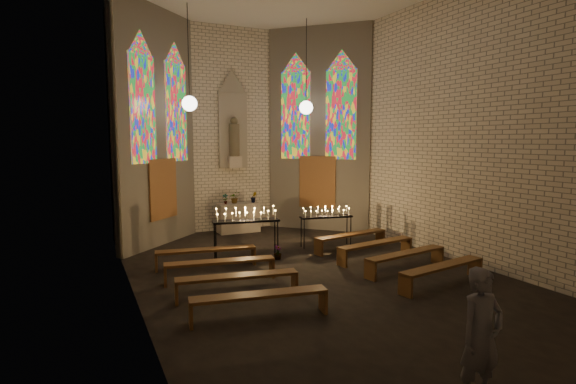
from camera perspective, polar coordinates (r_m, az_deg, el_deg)
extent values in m
plane|color=black|center=(10.76, 3.35, -10.43)|extent=(12.00, 12.00, 0.00)
cube|color=beige|center=(15.82, -7.11, 7.83)|extent=(8.00, 0.02, 7.00)
cube|color=beige|center=(9.08, -19.52, 8.44)|extent=(0.02, 12.00, 7.00)
cube|color=beige|center=(12.70, 19.67, 7.81)|extent=(0.02, 12.00, 7.00)
cube|color=beige|center=(13.95, -16.36, 7.78)|extent=(2.72, 2.72, 7.00)
cube|color=beige|center=(15.78, 3.97, 7.87)|extent=(2.72, 2.72, 7.00)
cube|color=#4C3F8C|center=(13.23, -17.96, 9.98)|extent=(0.78, 0.78, 3.00)
cube|color=#4C3F8C|center=(14.55, -14.01, 9.77)|extent=(0.78, 0.78, 3.00)
cube|color=#4C3F8C|center=(15.88, 0.97, 9.68)|extent=(0.78, 0.78, 3.00)
cube|color=#4C3F8C|center=(15.44, 6.75, 9.72)|extent=(0.78, 0.78, 3.00)
cube|color=brown|center=(13.92, -15.56, 0.39)|extent=(0.95, 0.95, 1.80)
cube|color=brown|center=(15.68, 3.75, 1.29)|extent=(0.95, 0.95, 1.80)
cube|color=gray|center=(15.74, -7.02, 7.84)|extent=(1.00, 0.12, 2.60)
cone|color=gray|center=(15.86, -7.10, 13.80)|extent=(1.00, 1.00, 0.80)
cube|color=#C2B29E|center=(15.62, -6.80, 3.81)|extent=(0.45, 0.30, 0.40)
cylinder|color=brown|center=(15.61, -6.84, 6.56)|extent=(0.36, 0.36, 1.10)
sphere|color=brown|center=(15.62, -6.87, 8.95)|extent=(0.26, 0.26, 0.26)
sphere|color=white|center=(13.51, -12.40, 10.92)|extent=(0.44, 0.44, 0.44)
cylinder|color=black|center=(13.69, -12.55, 16.76)|extent=(0.02, 0.02, 2.80)
sphere|color=white|center=(14.83, 2.32, 10.66)|extent=(0.44, 0.44, 0.44)
cylinder|color=black|center=(15.00, 2.34, 16.01)|extent=(0.02, 0.02, 2.80)
cube|color=#C2B29E|center=(15.52, -6.32, -3.26)|extent=(1.40, 0.60, 1.00)
imported|color=#4C723F|center=(15.26, -7.97, -0.88)|extent=(0.22, 0.18, 0.35)
imported|color=#4C723F|center=(15.44, -6.78, -0.70)|extent=(0.38, 0.34, 0.39)
imported|color=#4C723F|center=(15.56, -4.37, -0.64)|extent=(0.23, 0.19, 0.38)
imported|color=#4C723F|center=(12.01, -1.32, -7.68)|extent=(0.28, 0.28, 0.37)
cube|color=black|center=(11.99, -5.34, -3.69)|extent=(1.81, 0.70, 0.06)
cylinder|color=black|center=(11.82, -9.13, -6.46)|extent=(0.03, 0.03, 0.99)
cylinder|color=black|center=(12.11, -1.30, -6.06)|extent=(0.03, 0.03, 0.99)
cylinder|color=black|center=(12.14, -9.31, -6.11)|extent=(0.03, 0.03, 0.99)
cylinder|color=black|center=(12.42, -1.68, -5.73)|extent=(0.03, 0.03, 0.99)
cube|color=black|center=(13.34, 4.87, -3.15)|extent=(1.60, 0.63, 0.05)
cylinder|color=black|center=(13.06, 2.06, -5.39)|extent=(0.03, 0.03, 0.87)
cylinder|color=black|center=(13.56, 7.97, -4.99)|extent=(0.03, 0.03, 0.87)
cylinder|color=black|center=(13.33, 1.68, -5.13)|extent=(0.03, 0.03, 0.87)
cylinder|color=black|center=(13.82, 7.49, -4.76)|extent=(0.03, 0.03, 0.87)
cube|color=brown|center=(11.41, -10.36, -7.24)|extent=(2.47, 0.74, 0.06)
cube|color=brown|center=(11.42, -16.38, -8.53)|extent=(0.11, 0.35, 0.44)
cube|color=brown|center=(11.63, -4.41, -8.00)|extent=(0.11, 0.35, 0.44)
cube|color=brown|center=(13.13, 8.02, -5.37)|extent=(2.47, 0.74, 0.06)
cube|color=brown|center=(12.42, 3.91, -7.05)|extent=(0.11, 0.35, 0.44)
cube|color=brown|center=(14.00, 11.62, -5.61)|extent=(0.11, 0.35, 0.44)
cube|color=brown|center=(10.29, -8.62, -8.73)|extent=(2.47, 0.74, 0.06)
cube|color=brown|center=(10.28, -15.32, -10.19)|extent=(0.11, 0.35, 0.44)
cube|color=brown|center=(10.56, -2.06, -9.51)|extent=(0.11, 0.35, 0.44)
cube|color=brown|center=(12.17, 11.13, -6.38)|extent=(2.47, 0.74, 0.06)
cube|color=brown|center=(11.42, 6.87, -8.31)|extent=(0.11, 0.35, 0.44)
cube|color=brown|center=(13.08, 14.79, -6.56)|extent=(0.11, 0.35, 0.44)
cube|color=brown|center=(9.19, -6.44, -10.58)|extent=(2.47, 0.74, 0.06)
cube|color=brown|center=(9.16, -13.99, -12.26)|extent=(0.11, 0.35, 0.44)
cube|color=brown|center=(9.52, 0.84, -11.33)|extent=(0.11, 0.35, 0.44)
cube|color=brown|center=(11.25, 14.78, -7.55)|extent=(2.47, 0.74, 0.06)
cube|color=brown|center=(10.46, 10.41, -9.77)|extent=(0.11, 0.35, 0.44)
cube|color=brown|center=(12.22, 18.44, -7.62)|extent=(0.11, 0.35, 0.44)
cube|color=brown|center=(8.12, -3.64, -12.90)|extent=(2.47, 0.74, 0.06)
cube|color=brown|center=(8.05, -12.26, -14.89)|extent=(0.11, 0.35, 0.44)
cube|color=brown|center=(8.51, 4.49, -13.55)|extent=(0.11, 0.35, 0.44)
cube|color=brown|center=(10.40, 19.08, -8.87)|extent=(2.47, 0.74, 0.06)
cube|color=brown|center=(9.56, 14.68, -11.47)|extent=(0.11, 0.35, 0.44)
cube|color=brown|center=(11.41, 22.64, -8.79)|extent=(0.11, 0.35, 0.44)
imported|color=#54535E|center=(6.05, 23.34, -16.49)|extent=(0.62, 0.42, 1.66)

